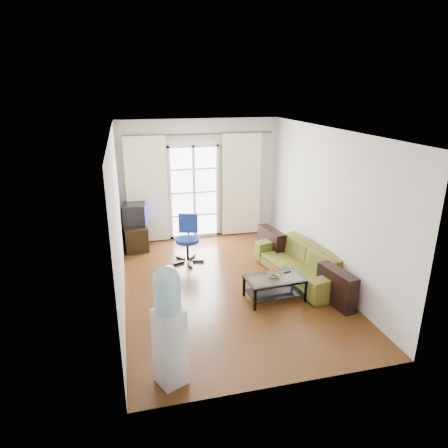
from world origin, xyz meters
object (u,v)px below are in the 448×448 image
at_px(task_chair, 188,248).
at_px(water_cooler, 169,324).
at_px(tv_stand, 135,237).
at_px(crt_tv, 133,214).
at_px(sofa, 300,262).
at_px(coffee_table, 275,285).

relative_size(task_chair, water_cooler, 0.63).
bearing_deg(tv_stand, task_chair, -49.91).
xyz_separation_m(crt_tv, task_chair, (1.00, -1.04, -0.47)).
bearing_deg(sofa, tv_stand, -136.70).
relative_size(sofa, tv_stand, 3.04).
bearing_deg(coffee_table, crt_tv, 126.90).
bearing_deg(crt_tv, coffee_table, -48.17).
xyz_separation_m(sofa, task_chair, (-1.89, 1.19, -0.02)).
distance_m(task_chair, water_cooler, 3.52).
relative_size(sofa, crt_tv, 3.98).
relative_size(coffee_table, water_cooler, 0.66).
height_order(tv_stand, water_cooler, water_cooler).
height_order(coffee_table, crt_tv, crt_tv).
relative_size(coffee_table, task_chair, 1.04).
bearing_deg(coffee_table, task_chair, 122.32).
xyz_separation_m(tv_stand, task_chair, (1.00, -0.96, 0.02)).
relative_size(sofa, task_chair, 2.27).
distance_m(tv_stand, crt_tv, 0.50).
relative_size(tv_stand, water_cooler, 0.47).
height_order(tv_stand, crt_tv, crt_tv).
xyz_separation_m(coffee_table, crt_tv, (-2.16, 2.87, 0.50)).
distance_m(sofa, tv_stand, 3.61).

